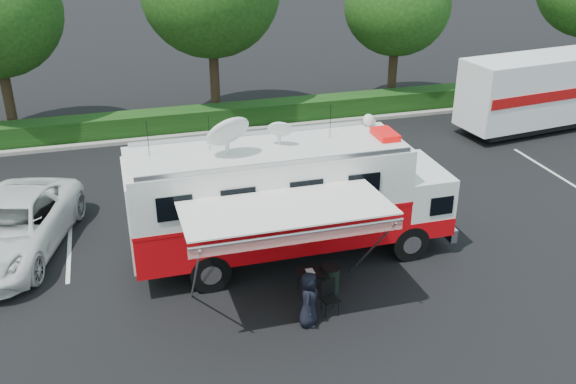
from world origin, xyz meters
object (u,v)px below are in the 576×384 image
(folding_table, at_px, (312,273))
(trash_bin, at_px, (331,278))
(semi_trailer, at_px, (569,87))
(command_truck, at_px, (290,198))
(white_suv, at_px, (17,252))

(folding_table, distance_m, trash_bin, 0.59)
(trash_bin, distance_m, semi_trailer, 18.09)
(trash_bin, bearing_deg, folding_table, -178.52)
(command_truck, relative_size, trash_bin, 12.24)
(white_suv, height_order, folding_table, white_suv)
(white_suv, distance_m, semi_trailer, 24.22)
(folding_table, bearing_deg, command_truck, 90.99)
(white_suv, xyz_separation_m, trash_bin, (8.53, -4.56, 0.39))
(command_truck, bearing_deg, trash_bin, -74.63)
(folding_table, bearing_deg, trash_bin, 1.48)
(white_suv, height_order, trash_bin, white_suv)
(command_truck, distance_m, white_suv, 8.57)
(white_suv, xyz_separation_m, semi_trailer, (23.54, 5.43, 1.79))
(folding_table, relative_size, trash_bin, 1.21)
(command_truck, relative_size, white_suv, 1.53)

